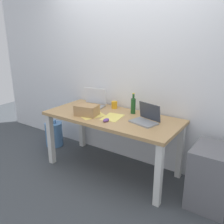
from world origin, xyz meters
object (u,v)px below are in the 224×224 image
object	(u,v)px
laptop_left	(93,102)
cardboard_box	(87,110)
laptop_right	(146,118)
desk	(112,123)
filing_cabinet	(211,177)
computer_mouse	(106,120)
coffee_mug	(114,105)
water_cooler_jug	(54,134)
beer_bottle	(133,105)

from	to	relation	value
laptop_left	cardboard_box	world-z (taller)	laptop_left
laptop_right	cardboard_box	size ratio (longest dim) A/B	1.26
desk	filing_cabinet	bearing A→B (deg)	0.51
desk	computer_mouse	size ratio (longest dim) A/B	17.04
desk	coffee_mug	size ratio (longest dim) A/B	17.93
laptop_left	laptop_right	distance (m)	0.91
laptop_right	filing_cabinet	world-z (taller)	laptop_right
desk	coffee_mug	distance (m)	0.35
filing_cabinet	coffee_mug	bearing A→B (deg)	168.87
coffee_mug	filing_cabinet	size ratio (longest dim) A/B	0.15
laptop_left	water_cooler_jug	distance (m)	0.96
laptop_left	beer_bottle	distance (m)	0.62
laptop_left	filing_cabinet	bearing A→B (deg)	-6.17
laptop_right	beer_bottle	bearing A→B (deg)	143.62
desk	coffee_mug	xyz separation A→B (m)	(-0.15, 0.28, 0.15)
laptop_left	beer_bottle	xyz separation A→B (m)	(0.61, 0.04, 0.05)
laptop_left	cardboard_box	bearing A→B (deg)	-63.58
water_cooler_jug	desk	bearing A→B (deg)	-4.18
desk	laptop_left	distance (m)	0.51
beer_bottle	coffee_mug	xyz separation A→B (m)	(-0.32, 0.05, -0.06)
cardboard_box	filing_cabinet	distance (m)	1.60
coffee_mug	water_cooler_jug	size ratio (longest dim) A/B	0.22
laptop_right	water_cooler_jug	xyz separation A→B (m)	(-1.63, 0.06, -0.61)
laptop_left	computer_mouse	world-z (taller)	laptop_left
water_cooler_jug	filing_cabinet	size ratio (longest dim) A/B	0.66
cardboard_box	laptop_left	bearing A→B (deg)	116.42
desk	laptop_left	size ratio (longest dim) A/B	4.66
desk	laptop_right	size ratio (longest dim) A/B	4.98
computer_mouse	filing_cabinet	world-z (taller)	computer_mouse
cardboard_box	filing_cabinet	xyz separation A→B (m)	(1.51, 0.16, -0.49)
coffee_mug	water_cooler_jug	bearing A→B (deg)	-169.14
beer_bottle	filing_cabinet	distance (m)	1.21
laptop_right	filing_cabinet	xyz separation A→B (m)	(0.78, -0.01, -0.48)
laptop_right	water_cooler_jug	distance (m)	1.74
desk	filing_cabinet	distance (m)	1.28
beer_bottle	water_cooler_jug	xyz separation A→B (m)	(-1.35, -0.15, -0.67)
laptop_left	water_cooler_jug	xyz separation A→B (m)	(-0.73, -0.11, -0.62)
beer_bottle	computer_mouse	size ratio (longest dim) A/B	2.66
laptop_left	water_cooler_jug	size ratio (longest dim) A/B	0.86
laptop_left	laptop_right	bearing A→B (deg)	-10.57
computer_mouse	filing_cabinet	size ratio (longest dim) A/B	0.15
beer_bottle	cardboard_box	bearing A→B (deg)	-138.93
beer_bottle	desk	bearing A→B (deg)	-125.45
beer_bottle	water_cooler_jug	distance (m)	1.51
desk	computer_mouse	xyz separation A→B (m)	(0.06, -0.20, 0.12)
laptop_right	filing_cabinet	bearing A→B (deg)	-1.00
computer_mouse	cardboard_box	bearing A→B (deg)	165.44
laptop_right	water_cooler_jug	size ratio (longest dim) A/B	0.80
laptop_left	filing_cabinet	world-z (taller)	laptop_left
water_cooler_jug	computer_mouse	bearing A→B (deg)	-13.19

